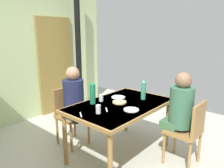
% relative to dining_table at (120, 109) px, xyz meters
% --- Properties ---
extents(ground_plane, '(5.86, 5.86, 0.00)m').
position_rel_dining_table_xyz_m(ground_plane, '(-0.37, -0.03, -0.68)').
color(ground_plane, '#B8BAAB').
extents(wall_back, '(4.21, 0.10, 2.79)m').
position_rel_dining_table_xyz_m(wall_back, '(-0.37, 2.22, 0.71)').
color(wall_back, '#B5C88D').
rests_on(wall_back, ground_plane).
extents(door_wooden, '(0.80, 0.05, 2.00)m').
position_rel_dining_table_xyz_m(door_wooden, '(0.47, 2.14, 0.32)').
color(door_wooden, olive).
rests_on(door_wooden, ground_plane).
extents(stove_pipe_column, '(0.12, 0.12, 2.79)m').
position_rel_dining_table_xyz_m(stove_pipe_column, '(0.87, 1.87, 0.71)').
color(stove_pipe_column, black).
rests_on(stove_pipe_column, ground_plane).
extents(dining_table, '(1.43, 0.91, 0.76)m').
position_rel_dining_table_xyz_m(dining_table, '(0.00, 0.00, 0.00)').
color(dining_table, olive).
rests_on(dining_table, ground_plane).
extents(chair_near_diner, '(0.40, 0.40, 0.87)m').
position_rel_dining_table_xyz_m(chair_near_diner, '(0.38, -0.81, -0.19)').
color(chair_near_diner, olive).
rests_on(chair_near_diner, ground_plane).
extents(chair_far_diner, '(0.40, 0.40, 0.87)m').
position_rel_dining_table_xyz_m(chair_far_diner, '(-0.24, 0.81, -0.19)').
color(chair_far_diner, olive).
rests_on(chair_far_diner, ground_plane).
extents(person_near_diner, '(0.30, 0.37, 0.77)m').
position_rel_dining_table_xyz_m(person_near_diner, '(0.38, -0.67, 0.10)').
color(person_near_diner, '#406C48').
rests_on(person_near_diner, ground_plane).
extents(person_far_diner, '(0.30, 0.37, 0.77)m').
position_rel_dining_table_xyz_m(person_far_diner, '(-0.24, 0.67, 0.10)').
color(person_far_diner, '#1D2842').
rests_on(person_far_diner, ground_plane).
extents(water_bottle_green_near, '(0.07, 0.07, 0.28)m').
position_rel_dining_table_xyz_m(water_bottle_green_near, '(0.37, -0.12, 0.21)').
color(water_bottle_green_near, '#339170').
rests_on(water_bottle_green_near, dining_table).
extents(water_bottle_green_far, '(0.08, 0.08, 0.30)m').
position_rel_dining_table_xyz_m(water_bottle_green_far, '(-0.24, 0.29, 0.22)').
color(water_bottle_green_far, '#1C784D').
rests_on(water_bottle_green_far, dining_table).
extents(dinner_plate_near_left, '(0.19, 0.19, 0.01)m').
position_rel_dining_table_xyz_m(dinner_plate_near_left, '(-0.10, -0.25, 0.08)').
color(dinner_plate_near_left, white).
rests_on(dinner_plate_near_left, dining_table).
extents(dinner_plate_near_right, '(0.20, 0.20, 0.01)m').
position_rel_dining_table_xyz_m(dinner_plate_near_right, '(0.20, 0.20, 0.08)').
color(dinner_plate_near_right, white).
rests_on(dinner_plate_near_right, dining_table).
extents(drinking_glass_by_near_diner, '(0.06, 0.06, 0.10)m').
position_rel_dining_table_xyz_m(drinking_glass_by_near_diner, '(-0.09, 0.27, 0.12)').
color(drinking_glass_by_near_diner, silver).
rests_on(drinking_glass_by_near_diner, dining_table).
extents(drinking_glass_by_far_diner, '(0.06, 0.06, 0.10)m').
position_rel_dining_table_xyz_m(drinking_glass_by_far_diner, '(-0.44, -0.02, 0.12)').
color(drinking_glass_by_far_diner, silver).
rests_on(drinking_glass_by_far_diner, dining_table).
extents(bread_plate_sliced, '(0.19, 0.19, 0.02)m').
position_rel_dining_table_xyz_m(bread_plate_sliced, '(0.02, 0.03, 0.08)').
color(bread_plate_sliced, '#DBB77A').
rests_on(bread_plate_sliced, dining_table).
extents(cutlery_knife_near, '(0.11, 0.12, 0.00)m').
position_rel_dining_table_xyz_m(cutlery_knife_near, '(-0.29, -0.01, 0.07)').
color(cutlery_knife_near, silver).
rests_on(cutlery_knife_near, dining_table).
extents(cutlery_fork_near, '(0.10, 0.13, 0.00)m').
position_rel_dining_table_xyz_m(cutlery_fork_near, '(-0.61, 0.10, 0.07)').
color(cutlery_fork_near, silver).
rests_on(cutlery_fork_near, dining_table).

